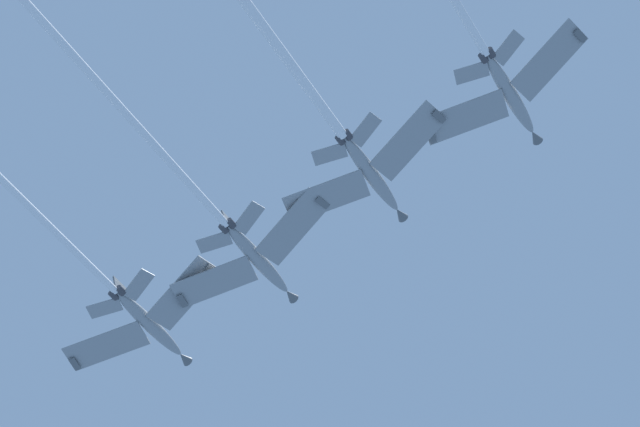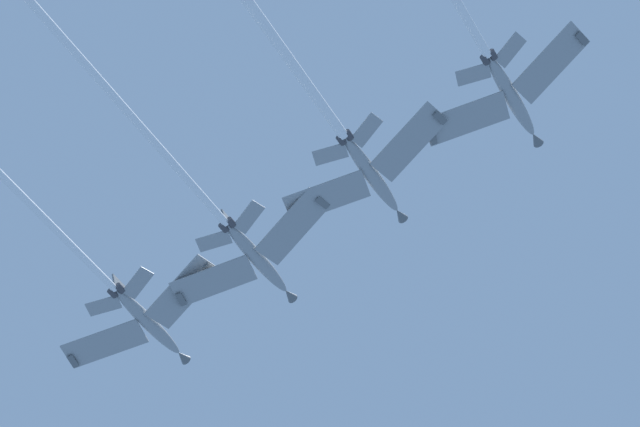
{
  "view_description": "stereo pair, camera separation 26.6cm",
  "coord_description": "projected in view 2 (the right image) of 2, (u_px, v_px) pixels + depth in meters",
  "views": [
    {
      "loc": [
        11.58,
        -0.1,
        1.88
      ],
      "look_at": [
        -0.77,
        20.37,
        125.12
      ],
      "focal_mm": 65.17,
      "sensor_mm": 36.0,
      "label": 1
    },
    {
      "loc": [
        11.35,
        -0.24,
        1.88
      ],
      "look_at": [
        -0.77,
        20.37,
        125.12
      ],
      "focal_mm": 65.17,
      "sensor_mm": 36.0,
      "label": 2
    }
  ],
  "objects": [
    {
      "name": "jet_far_left",
      "position": [
        84.0,
        258.0,
        121.33
      ],
      "size": [
        20.09,
        55.69,
        28.6
      ],
      "color": "gray"
    },
    {
      "name": "jet_centre",
      "position": [
        303.0,
        79.0,
        116.07
      ],
      "size": [
        20.1,
        51.26,
        26.04
      ],
      "color": "gray"
    },
    {
      "name": "jet_inner_left",
      "position": [
        208.0,
        202.0,
        120.62
      ],
      "size": [
        20.08,
        47.72,
        24.63
      ],
      "color": "gray"
    },
    {
      "name": "jet_inner_right",
      "position": [
        456.0,
        0.0,
        115.87
      ],
      "size": [
        20.1,
        54.9,
        28.06
      ],
      "color": "gray"
    }
  ]
}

